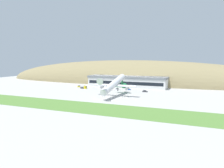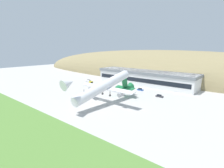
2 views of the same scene
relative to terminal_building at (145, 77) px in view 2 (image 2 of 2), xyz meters
name	(u,v)px [view 2 (image 2 of 2)]	position (x,y,z in m)	size (l,w,h in m)	color
ground_plane	(101,100)	(2.50, -53.00, -6.30)	(439.76, 439.76, 0.00)	#B7B5AF
grass_strip_foreground	(17,127)	(2.50, -98.12, -6.26)	(395.79, 27.65, 0.08)	#568438
hill_backdrop	(156,77)	(-8.99, 39.13, -6.30)	(356.79, 66.36, 53.87)	#8E7F56
terminal_building	(145,77)	(0.00, 0.00, 0.00)	(80.88, 19.37, 11.11)	silver
cargo_airplane	(105,86)	(9.18, -56.57, 2.99)	(34.13, 49.95, 15.32)	silver
service_car_0	(140,90)	(7.88, -19.21, -5.69)	(4.20, 1.82, 1.46)	#264C99
service_car_1	(89,81)	(-43.88, -19.73, -5.67)	(4.69, 2.23, 1.53)	gold
service_car_2	(159,96)	(25.42, -26.39, -5.67)	(4.49, 1.72, 1.51)	#333338
service_car_3	(126,89)	(-0.70, -24.25, -5.66)	(4.07, 1.91, 1.55)	silver
fuel_truck	(89,82)	(-34.65, -27.61, -4.77)	(6.55, 2.83, 3.24)	gold
traffic_cone_0	(132,92)	(7.04, -28.18, -6.02)	(0.52, 0.52, 0.58)	orange
traffic_cone_1	(110,90)	(-7.35, -33.54, -6.02)	(0.52, 0.52, 0.58)	orange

